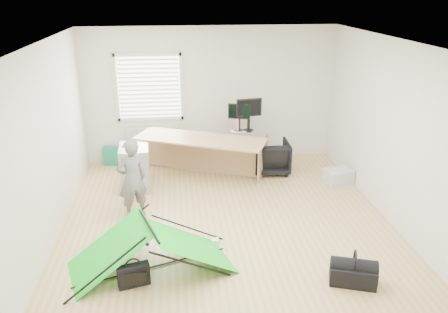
{
  "coord_description": "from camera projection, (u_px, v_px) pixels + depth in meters",
  "views": [
    {
      "loc": [
        -0.72,
        -5.8,
        3.39
      ],
      "look_at": [
        0.0,
        0.4,
        0.95
      ],
      "focal_mm": 35.0,
      "sensor_mm": 36.0,
      "label": 1
    }
  ],
  "objects": [
    {
      "name": "tote_bag",
      "position": [
        112.0,
        156.0,
        8.82
      ],
      "size": [
        0.34,
        0.2,
        0.38
      ],
      "primitive_type": "cube",
      "rotation": [
        0.0,
        0.0,
        -0.18
      ],
      "color": "#1C8A67",
      "rests_on": "ground"
    },
    {
      "name": "storage_crate",
      "position": [
        338.0,
        177.0,
        8.0
      ],
      "size": [
        0.55,
        0.45,
        0.27
      ],
      "primitive_type": "cube",
      "rotation": [
        0.0,
        0.0,
        0.26
      ],
      "color": "#B7B9C0",
      "rests_on": "ground"
    },
    {
      "name": "window",
      "position": [
        149.0,
        87.0,
        8.49
      ],
      "size": [
        1.2,
        0.06,
        1.2
      ],
      "primitive_type": "cube",
      "color": "silver",
      "rests_on": "back_wall"
    },
    {
      "name": "ground",
      "position": [
        227.0,
        224.0,
        6.68
      ],
      "size": [
        5.5,
        5.5,
        0.0
      ],
      "primitive_type": "plane",
      "color": "tan",
      "rests_on": "ground"
    },
    {
      "name": "desk",
      "position": [
        201.0,
        159.0,
        8.08
      ],
      "size": [
        2.48,
        1.65,
        0.81
      ],
      "primitive_type": "cube",
      "rotation": [
        0.0,
        0.0,
        -0.41
      ],
      "color": "tan",
      "rests_on": "ground"
    },
    {
      "name": "radiator",
      "position": [
        152.0,
        141.0,
        8.85
      ],
      "size": [
        1.0,
        0.12,
        0.6
      ],
      "primitive_type": "cube",
      "color": "silver",
      "rests_on": "back_wall"
    },
    {
      "name": "keyboard",
      "position": [
        242.0,
        131.0,
        8.3
      ],
      "size": [
        0.42,
        0.15,
        0.02
      ],
      "primitive_type": "cube",
      "rotation": [
        0.0,
        0.0,
        -0.01
      ],
      "color": "beige",
      "rests_on": "desk"
    },
    {
      "name": "office_chair",
      "position": [
        271.0,
        157.0,
        8.42
      ],
      "size": [
        0.7,
        0.72,
        0.63
      ],
      "primitive_type": "imported",
      "rotation": [
        0.0,
        0.0,
        3.1
      ],
      "color": "black",
      "rests_on": "ground"
    },
    {
      "name": "filing_cabinet",
      "position": [
        135.0,
        167.0,
        7.74
      ],
      "size": [
        0.53,
        0.69,
        0.78
      ],
      "primitive_type": "cube",
      "rotation": [
        0.0,
        0.0,
        0.05
      ],
      "color": "#A6A8AB",
      "rests_on": "ground"
    },
    {
      "name": "monitor_left",
      "position": [
        239.0,
        121.0,
        8.25
      ],
      "size": [
        0.42,
        0.2,
        0.4
      ],
      "primitive_type": "cube",
      "rotation": [
        0.0,
        0.0,
        -0.28
      ],
      "color": "black",
      "rests_on": "desk"
    },
    {
      "name": "laptop_bag",
      "position": [
        134.0,
        275.0,
        5.25
      ],
      "size": [
        0.4,
        0.21,
        0.29
      ],
      "primitive_type": "cube",
      "rotation": [
        0.0,
        0.0,
        0.26
      ],
      "color": "black",
      "rests_on": "ground"
    },
    {
      "name": "duffel_bag",
      "position": [
        353.0,
        275.0,
        5.3
      ],
      "size": [
        0.61,
        0.44,
        0.24
      ],
      "primitive_type": "cube",
      "rotation": [
        0.0,
        0.0,
        -0.33
      ],
      "color": "black",
      "rests_on": "ground"
    },
    {
      "name": "person",
      "position": [
        132.0,
        179.0,
        6.66
      ],
      "size": [
        0.56,
        0.48,
        1.29
      ],
      "primitive_type": "imported",
      "rotation": [
        0.0,
        0.0,
        3.6
      ],
      "color": "slate",
      "rests_on": "ground"
    },
    {
      "name": "thermos",
      "position": [
        237.0,
        125.0,
        8.28
      ],
      "size": [
        0.09,
        0.09,
        0.25
      ],
      "primitive_type": "cylinder",
      "rotation": [
        0.0,
        0.0,
        0.31
      ],
      "color": "pink",
      "rests_on": "desk"
    },
    {
      "name": "kite",
      "position": [
        151.0,
        247.0,
        5.51
      ],
      "size": [
        2.19,
        1.47,
        0.63
      ],
      "primitive_type": null,
      "rotation": [
        0.0,
        0.0,
        0.32
      ],
      "color": "#14D324",
      "rests_on": "ground"
    },
    {
      "name": "monitor_right",
      "position": [
        249.0,
        119.0,
        8.25
      ],
      "size": [
        0.5,
        0.18,
        0.46
      ],
      "primitive_type": "cube",
      "rotation": [
        0.0,
        0.0,
        0.15
      ],
      "color": "black",
      "rests_on": "desk"
    },
    {
      "name": "back_wall",
      "position": [
        210.0,
        95.0,
        8.73
      ],
      "size": [
        5.0,
        0.02,
        2.7
      ],
      "primitive_type": "cube",
      "color": "silver",
      "rests_on": "ground"
    },
    {
      "name": "white_box",
      "position": [
        215.0,
        242.0,
        6.11
      ],
      "size": [
        0.11,
        0.11,
        0.1
      ],
      "primitive_type": "cube",
      "rotation": [
        0.0,
        0.0,
        -0.09
      ],
      "color": "silver",
      "rests_on": "ground"
    }
  ]
}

